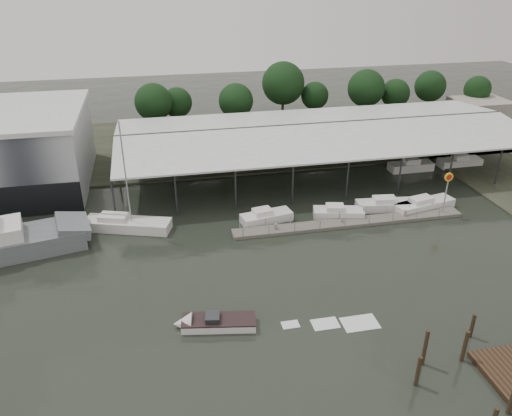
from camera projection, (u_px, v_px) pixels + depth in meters
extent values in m
plane|color=black|center=(240.00, 289.00, 47.39)|extent=(200.00, 200.00, 0.00)
cube|color=#3E4231|center=(196.00, 144.00, 84.10)|extent=(140.00, 30.00, 0.30)
cube|color=#2A2C2F|center=(321.00, 124.00, 71.98)|extent=(58.00, 0.40, 0.30)
cylinder|color=#2A2C2F|center=(114.00, 200.00, 58.39)|extent=(0.24, 0.24, 5.50)
cylinder|color=#2A2C2F|center=(120.00, 138.00, 78.52)|extent=(0.24, 0.24, 5.50)
cylinder|color=#2A2C2F|center=(453.00, 117.00, 89.16)|extent=(0.24, 0.24, 5.50)
cube|color=slate|center=(350.00, 223.00, 58.80)|extent=(28.00, 2.00, 0.40)
cylinder|color=#96989B|center=(243.00, 233.00, 55.36)|extent=(0.10, 0.10, 1.20)
cylinder|color=#96989B|center=(446.00, 205.00, 61.70)|extent=(0.10, 0.10, 1.20)
cube|color=#96989B|center=(342.00, 220.00, 58.39)|extent=(0.30, 0.30, 0.70)
cylinder|color=#96989B|center=(445.00, 196.00, 59.97)|extent=(0.16, 0.16, 5.00)
cylinder|color=yellow|center=(449.00, 177.00, 58.85)|extent=(1.10, 0.12, 1.10)
cylinder|color=red|center=(449.00, 177.00, 58.79)|extent=(0.70, 0.05, 0.70)
cube|color=gray|center=(479.00, 110.00, 95.95)|extent=(10.00, 8.00, 4.00)
cube|color=slate|center=(72.00, 226.00, 54.58)|extent=(4.47, 5.58, 1.87)
cube|color=white|center=(128.00, 225.00, 57.56)|extent=(10.23, 5.59, 1.40)
cube|color=white|center=(114.00, 218.00, 57.32)|extent=(3.58, 2.70, 0.80)
cylinder|color=#96989B|center=(125.00, 174.00, 54.62)|extent=(0.16, 0.16, 11.99)
cylinder|color=#96989B|center=(115.00, 214.00, 57.07)|extent=(3.36, 1.22, 0.12)
cube|color=white|center=(219.00, 323.00, 42.37)|extent=(6.50, 3.04, 0.90)
cone|color=white|center=(183.00, 324.00, 42.28)|extent=(1.92, 2.25, 2.00)
cube|color=black|center=(219.00, 319.00, 42.19)|extent=(6.51, 3.10, 0.12)
cube|color=#2A2C2F|center=(213.00, 317.00, 42.06)|extent=(1.42, 1.59, 0.50)
cube|color=silver|center=(290.00, 325.00, 42.70)|extent=(2.30, 1.50, 0.04)
cube|color=silver|center=(325.00, 324.00, 42.79)|extent=(3.10, 2.00, 0.04)
cube|color=silver|center=(360.00, 323.00, 42.88)|extent=(3.90, 2.50, 0.04)
cube|color=white|center=(266.00, 217.00, 59.34)|extent=(6.41, 3.26, 1.10)
cube|color=white|center=(262.00, 212.00, 58.89)|extent=(2.39, 1.96, 0.70)
cube|color=white|center=(338.00, 213.00, 60.30)|extent=(6.33, 3.51, 1.10)
cube|color=white|center=(335.00, 208.00, 59.85)|extent=(2.41, 2.04, 0.70)
cube|color=white|center=(387.00, 205.00, 62.29)|extent=(8.01, 3.08, 1.10)
cube|color=white|center=(385.00, 200.00, 61.84)|extent=(2.90, 1.91, 0.70)
cube|color=white|center=(424.00, 205.00, 62.24)|extent=(8.34, 3.80, 1.10)
cube|color=white|center=(421.00, 200.00, 61.79)|extent=(3.09, 2.15, 0.70)
cylinder|color=#382C1C|center=(464.00, 349.00, 38.41)|extent=(0.32, 0.32, 3.47)
cylinder|color=#382C1C|center=(512.00, 400.00, 33.86)|extent=(0.32, 0.32, 3.73)
cylinder|color=#382C1C|center=(418.00, 374.00, 36.23)|extent=(0.32, 0.32, 3.27)
cylinder|color=#382C1C|center=(424.00, 351.00, 37.99)|extent=(0.32, 0.32, 3.86)
cylinder|color=#382C1C|center=(472.00, 329.00, 41.00)|extent=(0.32, 0.32, 2.89)
cylinder|color=#322416|center=(156.00, 125.00, 86.20)|extent=(0.50, 0.50, 4.53)
sphere|color=#153516|center=(153.00, 102.00, 84.37)|extent=(6.35, 6.35, 6.35)
cylinder|color=#322416|center=(178.00, 121.00, 89.61)|extent=(0.50, 0.50, 3.80)
sphere|color=#153516|center=(177.00, 103.00, 88.08)|extent=(5.31, 5.31, 5.31)
cylinder|color=#322416|center=(236.00, 122.00, 88.16)|extent=(0.50, 0.50, 4.30)
sphere|color=#153516|center=(236.00, 101.00, 86.42)|extent=(6.02, 6.02, 6.02)
cylinder|color=#322416|center=(283.00, 110.00, 93.08)|extent=(0.50, 0.50, 5.55)
sphere|color=#153516|center=(283.00, 83.00, 90.84)|extent=(7.76, 7.76, 7.76)
cylinder|color=#322416|center=(314.00, 113.00, 94.76)|extent=(0.50, 0.50, 3.67)
sphere|color=#153516|center=(315.00, 96.00, 93.28)|extent=(5.13, 5.13, 5.13)
cylinder|color=#322416|center=(364.00, 111.00, 93.45)|extent=(0.50, 0.50, 4.86)
sphere|color=#153516|center=(366.00, 88.00, 91.49)|extent=(6.80, 6.80, 6.80)
cylinder|color=#322416|center=(393.00, 111.00, 95.33)|extent=(0.50, 0.50, 3.85)
sphere|color=#153516|center=(395.00, 93.00, 93.78)|extent=(5.39, 5.39, 5.39)
cylinder|color=#322416|center=(427.00, 106.00, 98.30)|extent=(0.50, 0.50, 4.26)
sphere|color=#153516|center=(430.00, 86.00, 96.59)|extent=(5.97, 5.97, 5.97)
cylinder|color=#322416|center=(474.00, 106.00, 99.31)|extent=(0.50, 0.50, 3.68)
sphere|color=#153516|center=(477.00, 89.00, 97.83)|extent=(5.16, 5.16, 5.16)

